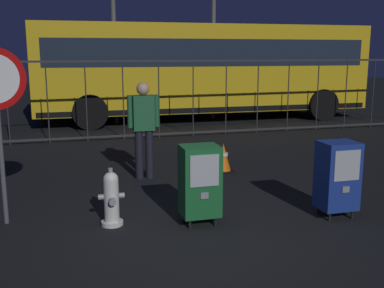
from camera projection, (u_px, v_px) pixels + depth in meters
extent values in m
plane|color=black|center=(194.00, 239.00, 5.42)|extent=(60.00, 60.00, 0.00)
cylinder|color=silver|center=(112.00, 223.00, 5.87)|extent=(0.28, 0.28, 0.05)
cylinder|color=silver|center=(111.00, 200.00, 5.81)|extent=(0.19, 0.19, 0.55)
sphere|color=silver|center=(111.00, 179.00, 5.76)|extent=(0.19, 0.19, 0.19)
cylinder|color=gray|center=(110.00, 170.00, 5.74)|extent=(0.06, 0.06, 0.05)
cylinder|color=gray|center=(112.00, 202.00, 5.68)|extent=(0.09, 0.08, 0.09)
cylinder|color=gray|center=(101.00, 197.00, 5.77)|extent=(0.07, 0.07, 0.07)
cylinder|color=gray|center=(122.00, 195.00, 5.84)|extent=(0.07, 0.07, 0.07)
cylinder|color=black|center=(330.00, 217.00, 5.99)|extent=(0.04, 0.04, 0.12)
cylinder|color=black|center=(352.00, 214.00, 6.08)|extent=(0.04, 0.04, 0.12)
cylinder|color=black|center=(318.00, 210.00, 6.26)|extent=(0.04, 0.04, 0.12)
cylinder|color=black|center=(340.00, 208.00, 6.34)|extent=(0.04, 0.04, 0.12)
cube|color=navy|center=(337.00, 175.00, 6.07)|extent=(0.48, 0.40, 0.90)
cube|color=#B2B7BF|center=(347.00, 166.00, 5.84)|extent=(0.36, 0.01, 0.40)
cube|color=gray|center=(346.00, 190.00, 5.90)|extent=(0.10, 0.02, 0.08)
cylinder|color=black|center=(190.00, 224.00, 5.74)|extent=(0.04, 0.04, 0.12)
cylinder|color=black|center=(215.00, 221.00, 5.83)|extent=(0.04, 0.04, 0.12)
cylinder|color=black|center=(184.00, 216.00, 6.00)|extent=(0.04, 0.04, 0.12)
cylinder|color=black|center=(209.00, 214.00, 6.09)|extent=(0.04, 0.04, 0.12)
cube|color=#19602D|center=(200.00, 181.00, 5.82)|extent=(0.48, 0.40, 0.90)
cube|color=#B2B7BF|center=(205.00, 171.00, 5.59)|extent=(0.36, 0.01, 0.40)
cube|color=gray|center=(205.00, 196.00, 5.65)|extent=(0.10, 0.02, 0.08)
cylinder|color=#4C4F54|center=(0.00, 139.00, 5.72)|extent=(0.06, 0.06, 2.20)
cylinder|color=black|center=(139.00, 155.00, 7.95)|extent=(0.14, 0.14, 0.85)
cylinder|color=black|center=(149.00, 154.00, 7.99)|extent=(0.14, 0.14, 0.85)
cube|color=#1E5933|center=(143.00, 113.00, 7.83)|extent=(0.36, 0.20, 0.60)
sphere|color=tan|center=(143.00, 89.00, 7.75)|extent=(0.22, 0.22, 0.22)
cylinder|color=#1E5933|center=(130.00, 112.00, 7.76)|extent=(0.09, 0.09, 0.55)
cylinder|color=#1E5933|center=(157.00, 111.00, 7.88)|extent=(0.09, 0.09, 0.55)
cube|color=black|center=(223.00, 171.00, 8.48)|extent=(0.36, 0.36, 0.03)
cone|color=orange|center=(223.00, 157.00, 8.43)|extent=(0.28, 0.28, 0.50)
cylinder|color=white|center=(223.00, 154.00, 8.42)|extent=(0.17, 0.17, 0.06)
cube|color=#2D2D33|center=(122.00, 61.00, 11.21)|extent=(18.00, 0.04, 0.05)
cube|color=#2D2D33|center=(124.00, 136.00, 11.58)|extent=(18.00, 0.04, 0.05)
cylinder|color=#2D2D33|center=(7.00, 103.00, 10.70)|extent=(0.03, 0.03, 2.00)
cylinder|color=#2D2D33|center=(47.00, 102.00, 10.93)|extent=(0.03, 0.03, 2.00)
cylinder|color=#2D2D33|center=(86.00, 101.00, 11.17)|extent=(0.03, 0.03, 2.00)
cylinder|color=#2D2D33|center=(123.00, 100.00, 11.40)|extent=(0.03, 0.03, 2.00)
cylinder|color=#2D2D33|center=(159.00, 99.00, 11.64)|extent=(0.03, 0.03, 2.00)
cylinder|color=#2D2D33|center=(193.00, 98.00, 11.87)|extent=(0.03, 0.03, 2.00)
cylinder|color=#2D2D33|center=(226.00, 97.00, 12.10)|extent=(0.03, 0.03, 2.00)
cylinder|color=#2D2D33|center=(258.00, 96.00, 12.34)|extent=(0.03, 0.03, 2.00)
cylinder|color=#2D2D33|center=(288.00, 96.00, 12.57)|extent=(0.03, 0.03, 2.00)
cylinder|color=#2D2D33|center=(317.00, 95.00, 12.81)|extent=(0.03, 0.03, 2.00)
cylinder|color=#2D2D33|center=(346.00, 94.00, 13.04)|extent=(0.03, 0.03, 2.00)
cylinder|color=#2D2D33|center=(373.00, 93.00, 13.28)|extent=(0.03, 0.03, 2.00)
cube|color=gold|center=(203.00, 68.00, 14.88)|extent=(10.53, 2.63, 2.65)
cube|color=#1E2838|center=(203.00, 53.00, 14.78)|extent=(9.90, 2.64, 0.80)
cube|color=black|center=(203.00, 105.00, 15.12)|extent=(10.32, 2.64, 0.16)
cylinder|color=black|center=(323.00, 105.00, 14.83)|extent=(1.00, 0.29, 1.00)
cylinder|color=black|center=(288.00, 98.00, 17.21)|extent=(1.00, 0.29, 1.00)
cylinder|color=black|center=(90.00, 112.00, 13.01)|extent=(1.00, 0.29, 1.00)
cylinder|color=black|center=(87.00, 103.00, 15.38)|extent=(1.00, 0.29, 1.00)
cube|color=beige|center=(178.00, 64.00, 18.68)|extent=(10.75, 4.02, 2.65)
cube|color=#1E2838|center=(178.00, 53.00, 18.58)|extent=(10.13, 3.94, 0.80)
cube|color=black|center=(178.00, 95.00, 18.92)|extent=(10.55, 4.00, 0.16)
cylinder|color=black|center=(271.00, 93.00, 19.24)|extent=(1.03, 0.42, 1.00)
cylinder|color=black|center=(241.00, 88.00, 21.49)|extent=(1.03, 0.42, 1.00)
cylinder|color=black|center=(96.00, 100.00, 16.33)|extent=(1.03, 0.42, 1.00)
cylinder|color=black|center=(83.00, 94.00, 18.57)|extent=(1.03, 0.42, 1.00)
cylinder|color=#4C4F54|center=(214.00, 3.00, 14.63)|extent=(0.14, 0.14, 7.39)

